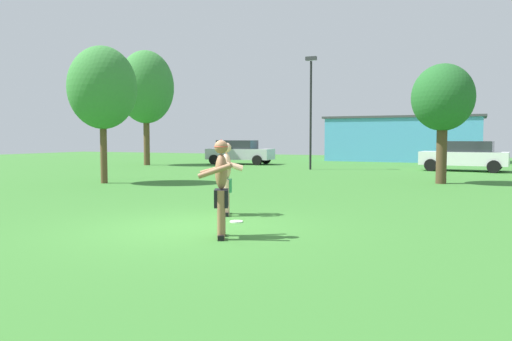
{
  "coord_description": "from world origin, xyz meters",
  "views": [
    {
      "loc": [
        5.07,
        -8.28,
        1.78
      ],
      "look_at": [
        0.4,
        2.22,
        1.01
      ],
      "focal_mm": 35.07,
      "sensor_mm": 36.0,
      "label": 1
    }
  ],
  "objects_px": {
    "tree_left_field": "(443,99)",
    "tree_behind_players": "(146,87)",
    "car_white_far_end": "(465,155)",
    "tree_right_field": "(102,88)",
    "player_near": "(227,177)",
    "frisbee": "(236,222)",
    "lamp_post": "(311,101)",
    "player_in_black": "(221,184)",
    "car_silver_near_post": "(239,152)"
  },
  "relations": [
    {
      "from": "tree_left_field",
      "to": "tree_behind_players",
      "type": "height_order",
      "value": "tree_behind_players"
    },
    {
      "from": "car_white_far_end",
      "to": "tree_right_field",
      "type": "distance_m",
      "value": 18.49
    },
    {
      "from": "tree_left_field",
      "to": "tree_behind_players",
      "type": "bearing_deg",
      "value": 161.6
    },
    {
      "from": "car_white_far_end",
      "to": "player_near",
      "type": "bearing_deg",
      "value": -104.03
    },
    {
      "from": "player_near",
      "to": "car_white_far_end",
      "type": "bearing_deg",
      "value": 75.97
    },
    {
      "from": "frisbee",
      "to": "tree_right_field",
      "type": "height_order",
      "value": "tree_right_field"
    },
    {
      "from": "car_white_far_end",
      "to": "frisbee",
      "type": "bearing_deg",
      "value": -101.7
    },
    {
      "from": "lamp_post",
      "to": "car_white_far_end",
      "type": "bearing_deg",
      "value": 14.83
    },
    {
      "from": "frisbee",
      "to": "tree_left_field",
      "type": "bearing_deg",
      "value": 73.29
    },
    {
      "from": "player_in_black",
      "to": "tree_left_field",
      "type": "distance_m",
      "value": 13.14
    },
    {
      "from": "frisbee",
      "to": "tree_right_field",
      "type": "distance_m",
      "value": 11.1
    },
    {
      "from": "frisbee",
      "to": "tree_left_field",
      "type": "relative_size",
      "value": 0.06
    },
    {
      "from": "car_white_far_end",
      "to": "car_silver_near_post",
      "type": "bearing_deg",
      "value": 174.46
    },
    {
      "from": "frisbee",
      "to": "tree_left_field",
      "type": "height_order",
      "value": "tree_left_field"
    },
    {
      "from": "player_near",
      "to": "tree_left_field",
      "type": "bearing_deg",
      "value": 68.99
    },
    {
      "from": "player_in_black",
      "to": "lamp_post",
      "type": "relative_size",
      "value": 0.28
    },
    {
      "from": "tree_left_field",
      "to": "player_near",
      "type": "bearing_deg",
      "value": -111.01
    },
    {
      "from": "tree_right_field",
      "to": "car_white_far_end",
      "type": "bearing_deg",
      "value": 46.37
    },
    {
      "from": "player_in_black",
      "to": "car_silver_near_post",
      "type": "bearing_deg",
      "value": 115.12
    },
    {
      "from": "tree_right_field",
      "to": "tree_behind_players",
      "type": "relative_size",
      "value": 0.72
    },
    {
      "from": "player_near",
      "to": "tree_right_field",
      "type": "bearing_deg",
      "value": 147.26
    },
    {
      "from": "tree_behind_players",
      "to": "tree_right_field",
      "type": "bearing_deg",
      "value": -61.02
    },
    {
      "from": "player_in_black",
      "to": "tree_behind_players",
      "type": "height_order",
      "value": "tree_behind_players"
    },
    {
      "from": "lamp_post",
      "to": "tree_right_field",
      "type": "bearing_deg",
      "value": -113.21
    },
    {
      "from": "car_white_far_end",
      "to": "tree_right_field",
      "type": "relative_size",
      "value": 0.84
    },
    {
      "from": "player_in_black",
      "to": "frisbee",
      "type": "bearing_deg",
      "value": 106.8
    },
    {
      "from": "car_white_far_end",
      "to": "lamp_post",
      "type": "bearing_deg",
      "value": -165.17
    },
    {
      "from": "player_in_black",
      "to": "tree_left_field",
      "type": "relative_size",
      "value": 0.38
    },
    {
      "from": "car_silver_near_post",
      "to": "tree_right_field",
      "type": "relative_size",
      "value": 0.84
    },
    {
      "from": "car_silver_near_post",
      "to": "tree_left_field",
      "type": "xyz_separation_m",
      "value": [
        13.19,
        -9.44,
        2.42
      ]
    },
    {
      "from": "tree_left_field",
      "to": "car_white_far_end",
      "type": "bearing_deg",
      "value": 85.43
    },
    {
      "from": "car_white_far_end",
      "to": "tree_right_field",
      "type": "xyz_separation_m",
      "value": [
        -12.6,
        -13.22,
        2.83
      ]
    },
    {
      "from": "lamp_post",
      "to": "tree_behind_players",
      "type": "distance_m",
      "value": 11.02
    },
    {
      "from": "player_in_black",
      "to": "frisbee",
      "type": "height_order",
      "value": "player_in_black"
    },
    {
      "from": "frisbee",
      "to": "car_white_far_end",
      "type": "distance_m",
      "value": 19.58
    },
    {
      "from": "car_white_far_end",
      "to": "tree_left_field",
      "type": "height_order",
      "value": "tree_left_field"
    },
    {
      "from": "player_in_black",
      "to": "lamp_post",
      "type": "xyz_separation_m",
      "value": [
        -4.33,
        18.65,
        2.78
      ]
    },
    {
      "from": "frisbee",
      "to": "car_silver_near_post",
      "type": "xyz_separation_m",
      "value": [
        -9.87,
        20.5,
        0.81
      ]
    },
    {
      "from": "car_white_far_end",
      "to": "tree_behind_players",
      "type": "distance_m",
      "value": 19.34
    },
    {
      "from": "player_near",
      "to": "car_white_far_end",
      "type": "relative_size",
      "value": 0.37
    },
    {
      "from": "car_silver_near_post",
      "to": "player_near",
      "type": "bearing_deg",
      "value": -64.88
    },
    {
      "from": "player_near",
      "to": "tree_behind_players",
      "type": "relative_size",
      "value": 0.23
    },
    {
      "from": "tree_left_field",
      "to": "car_silver_near_post",
      "type": "bearing_deg",
      "value": 144.4
    },
    {
      "from": "frisbee",
      "to": "car_white_far_end",
      "type": "bearing_deg",
      "value": 78.3
    },
    {
      "from": "player_near",
      "to": "tree_left_field",
      "type": "relative_size",
      "value": 0.36
    },
    {
      "from": "player_in_black",
      "to": "tree_left_field",
      "type": "height_order",
      "value": "tree_left_field"
    },
    {
      "from": "car_silver_near_post",
      "to": "tree_behind_players",
      "type": "height_order",
      "value": "tree_behind_players"
    },
    {
      "from": "player_in_black",
      "to": "lamp_post",
      "type": "height_order",
      "value": "lamp_post"
    },
    {
      "from": "car_silver_near_post",
      "to": "car_white_far_end",
      "type": "relative_size",
      "value": 1.0
    },
    {
      "from": "car_white_far_end",
      "to": "player_in_black",
      "type": "bearing_deg",
      "value": -99.57
    }
  ]
}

